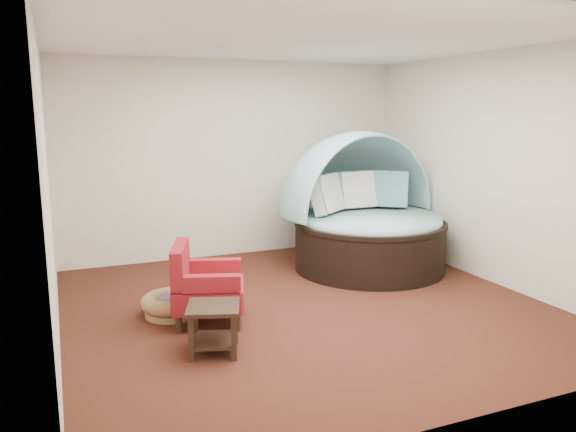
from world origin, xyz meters
name	(u,v)px	position (x,y,z in m)	size (l,w,h in m)	color
floor	(307,306)	(0.00, 0.00, 0.00)	(5.00, 5.00, 0.00)	#441F13
wall_back	(235,160)	(0.00, 2.50, 1.40)	(5.00, 5.00, 0.00)	beige
wall_front	(470,222)	(0.00, -2.50, 1.40)	(5.00, 5.00, 0.00)	beige
wall_left	(48,192)	(-2.50, 0.00, 1.40)	(5.00, 5.00, 0.00)	beige
wall_right	(495,169)	(2.50, 0.00, 1.40)	(5.00, 5.00, 0.00)	beige
ceiling	(308,39)	(0.00, 0.00, 2.80)	(5.00, 5.00, 0.00)	white
canopy_daybed	(364,205)	(1.37, 1.15, 0.85)	(2.35, 2.29, 1.84)	black
pet_basket	(173,304)	(-1.40, 0.31, 0.12)	(0.68, 0.68, 0.23)	olive
red_armchair	(204,286)	(-1.14, 0.00, 0.37)	(0.87, 0.87, 0.81)	black
side_table	(214,322)	(-1.24, -0.75, 0.28)	(0.57, 0.57, 0.43)	black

